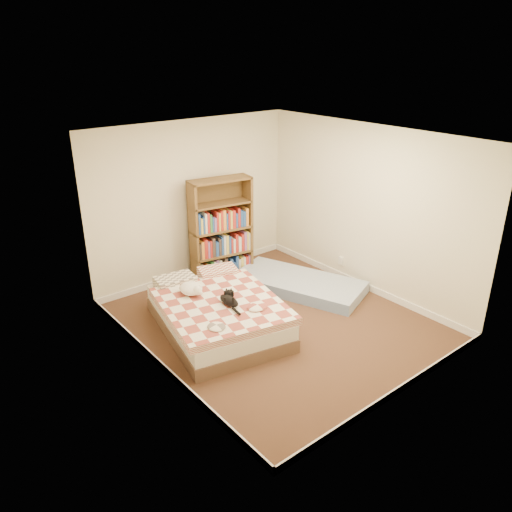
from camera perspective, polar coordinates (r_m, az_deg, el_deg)
room at (r=6.37m, az=2.41°, el=1.78°), size 3.51×4.01×2.51m
bed at (r=6.66m, az=-4.59°, el=-6.42°), size 1.74×2.19×0.52m
bookshelf at (r=7.98m, az=-4.07°, el=1.56°), size 1.03×0.48×1.63m
floor_mattress at (r=7.75m, az=4.93°, el=-3.17°), size 1.52×2.14×0.18m
black_cat at (r=6.34m, az=-3.22°, el=-5.01°), size 0.32×0.57×0.13m
white_dog at (r=6.62m, az=-7.31°, el=-3.69°), size 0.42×0.43×0.16m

